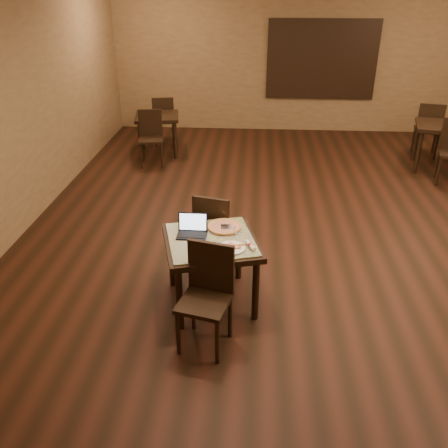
# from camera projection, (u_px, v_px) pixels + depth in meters

# --- Properties ---
(ground) EXTENTS (10.00, 10.00, 0.00)m
(ground) POSITION_uv_depth(u_px,v_px,m) (316.00, 233.00, 6.49)
(ground) COLOR black
(ground) RESTS_ON ground
(wall_back) EXTENTS (8.00, 0.02, 3.00)m
(wall_back) POSITION_uv_depth(u_px,v_px,m) (298.00, 62.00, 10.22)
(wall_back) COLOR olive
(wall_back) RESTS_ON ground
(wall_left) EXTENTS (0.02, 10.00, 3.00)m
(wall_left) POSITION_uv_depth(u_px,v_px,m) (10.00, 120.00, 6.04)
(wall_left) COLOR olive
(wall_left) RESTS_ON ground
(mural) EXTENTS (2.34, 0.05, 1.64)m
(mural) POSITION_uv_depth(u_px,v_px,m) (322.00, 60.00, 10.13)
(mural) COLOR #245486
(mural) RESTS_ON wall_back
(tiled_table) EXTENTS (1.13, 1.13, 0.76)m
(tiled_table) POSITION_uv_depth(u_px,v_px,m) (211.00, 248.00, 4.83)
(tiled_table) COLOR black
(tiled_table) RESTS_ON ground
(chair_main_near) EXTENTS (0.53, 0.53, 1.01)m
(chair_main_near) POSITION_uv_depth(u_px,v_px,m) (207.00, 290.00, 4.32)
(chair_main_near) COLOR black
(chair_main_near) RESTS_ON ground
(chair_main_far) EXTENTS (0.52, 0.52, 0.98)m
(chair_main_far) POSITION_uv_depth(u_px,v_px,m) (214.00, 228.00, 5.42)
(chair_main_far) COLOR black
(chair_main_far) RESTS_ON ground
(laptop) EXTENTS (0.30, 0.23, 0.21)m
(laptop) POSITION_uv_depth(u_px,v_px,m) (192.00, 229.00, 4.85)
(laptop) COLOR black
(laptop) RESTS_ON tiled_table
(plate) EXTENTS (0.27, 0.27, 0.01)m
(plate) POSITION_uv_depth(u_px,v_px,m) (232.00, 248.00, 4.60)
(plate) COLOR white
(plate) RESTS_ON tiled_table
(pizza_slice) EXTENTS (0.24, 0.24, 0.02)m
(pizza_slice) POSITION_uv_depth(u_px,v_px,m) (232.00, 247.00, 4.60)
(pizza_slice) COLOR beige
(pizza_slice) RESTS_ON plate
(pizza_pan) EXTENTS (0.40, 0.40, 0.01)m
(pizza_pan) POSITION_uv_depth(u_px,v_px,m) (224.00, 228.00, 4.98)
(pizza_pan) COLOR silver
(pizza_pan) RESTS_ON tiled_table
(pizza_whole) EXTENTS (0.36, 0.36, 0.03)m
(pizza_whole) POSITION_uv_depth(u_px,v_px,m) (224.00, 227.00, 4.98)
(pizza_whole) COLOR beige
(pizza_whole) RESTS_ON pizza_pan
(spatula) EXTENTS (0.14, 0.28, 0.01)m
(spatula) POSITION_uv_depth(u_px,v_px,m) (226.00, 227.00, 4.95)
(spatula) COLOR silver
(spatula) RESTS_ON pizza_whole
(napkin_roll) EXTENTS (0.11, 0.18, 0.04)m
(napkin_roll) POSITION_uv_depth(u_px,v_px,m) (250.00, 245.00, 4.62)
(napkin_roll) COLOR white
(napkin_roll) RESTS_ON tiled_table
(other_table_a) EXTENTS (1.04, 1.04, 0.81)m
(other_table_a) POSITION_uv_depth(u_px,v_px,m) (441.00, 132.00, 8.39)
(other_table_a) COLOR black
(other_table_a) RESTS_ON ground
(other_table_a_chair_far) EXTENTS (0.55, 0.55, 1.05)m
(other_table_a_chair_far) POSITION_uv_depth(u_px,v_px,m) (428.00, 127.00, 8.97)
(other_table_a_chair_far) COLOR black
(other_table_a_chair_far) RESTS_ON ground
(other_table_b) EXTENTS (0.94, 0.94, 0.77)m
(other_table_b) POSITION_uv_depth(u_px,v_px,m) (157.00, 122.00, 9.15)
(other_table_b) COLOR black
(other_table_b) RESTS_ON ground
(other_table_b_chair_near) EXTENTS (0.49, 0.49, 0.99)m
(other_table_b_chair_near) POSITION_uv_depth(u_px,v_px,m) (151.00, 134.00, 8.67)
(other_table_b_chair_near) COLOR black
(other_table_b_chair_near) RESTS_ON ground
(other_table_b_chair_far) EXTENTS (0.49, 0.49, 0.99)m
(other_table_b_chair_far) POSITION_uv_depth(u_px,v_px,m) (164.00, 118.00, 9.69)
(other_table_b_chair_far) COLOR black
(other_table_b_chair_far) RESTS_ON ground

